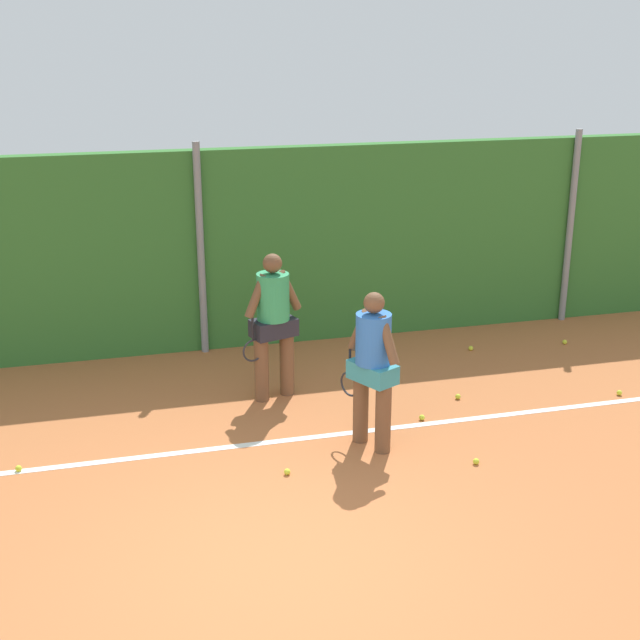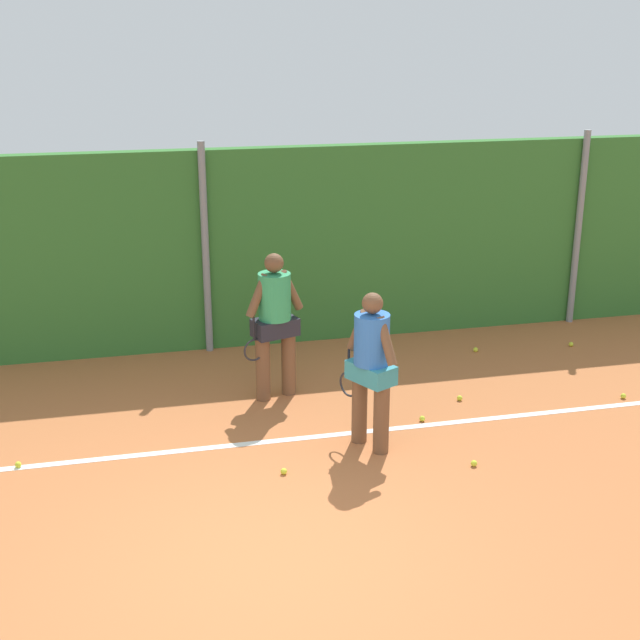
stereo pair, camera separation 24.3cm
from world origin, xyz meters
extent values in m
plane|color=#B76638|center=(0.00, 1.57, 0.00)|extent=(29.71, 29.71, 0.00)
cube|color=#33702D|center=(0.00, 5.36, 1.40)|extent=(19.31, 0.25, 2.80)
cylinder|color=gray|center=(0.00, 5.18, 1.46)|extent=(0.10, 0.10, 2.93)
cylinder|color=gray|center=(5.57, 5.18, 1.46)|extent=(0.10, 0.10, 2.93)
cube|color=white|center=(0.00, 2.19, 0.00)|extent=(14.11, 0.10, 0.01)
cylinder|color=brown|center=(1.46, 1.69, 0.38)|extent=(0.17, 0.17, 0.77)
cylinder|color=brown|center=(1.31, 1.99, 0.38)|extent=(0.17, 0.17, 0.77)
cube|color=teal|center=(1.39, 1.84, 0.87)|extent=(0.50, 0.59, 0.21)
cylinder|color=blue|center=(1.39, 1.84, 1.25)|extent=(0.38, 0.38, 0.55)
sphere|color=brown|center=(1.39, 1.84, 1.64)|extent=(0.22, 0.22, 0.22)
cylinder|color=brown|center=(1.48, 1.65, 1.29)|extent=(0.20, 0.29, 0.52)
cylinder|color=brown|center=(1.29, 2.03, 1.29)|extent=(0.20, 0.29, 0.52)
cylinder|color=black|center=(1.20, 2.08, 0.92)|extent=(0.03, 0.03, 0.28)
torus|color=#26262B|center=(1.20, 2.08, 0.65)|extent=(0.15, 0.26, 0.28)
cylinder|color=brown|center=(0.80, 3.45, 0.40)|extent=(0.18, 0.18, 0.80)
cylinder|color=brown|center=(0.46, 3.35, 0.40)|extent=(0.18, 0.18, 0.80)
cube|color=#23232D|center=(0.63, 3.40, 0.91)|extent=(0.60, 0.46, 0.21)
cylinder|color=#339E60|center=(0.63, 3.40, 1.30)|extent=(0.39, 0.39, 0.57)
sphere|color=brown|center=(0.63, 3.40, 1.71)|extent=(0.23, 0.23, 0.23)
cylinder|color=brown|center=(0.84, 3.47, 1.34)|extent=(0.32, 0.17, 0.54)
cylinder|color=brown|center=(0.42, 3.33, 1.34)|extent=(0.32, 0.17, 0.54)
cylinder|color=black|center=(0.35, 3.26, 0.96)|extent=(0.03, 0.03, 0.28)
torus|color=#26262B|center=(0.35, 3.26, 0.69)|extent=(0.28, 0.11, 0.28)
sphere|color=#CCDB33|center=(0.36, 1.44, 0.03)|extent=(0.07, 0.07, 0.07)
sphere|color=#CCDB33|center=(-2.32, 2.20, 0.03)|extent=(0.07, 0.07, 0.07)
sphere|color=#CCDB33|center=(2.32, 1.16, 0.03)|extent=(0.07, 0.07, 0.07)
sphere|color=#CCDB33|center=(2.80, 2.76, 0.03)|extent=(0.07, 0.07, 0.07)
sphere|color=#CCDB33|center=(2.16, 2.31, 0.03)|extent=(0.07, 0.07, 0.07)
sphere|color=#CCDB33|center=(5.05, 4.17, 0.03)|extent=(0.07, 0.07, 0.07)
sphere|color=#CCDB33|center=(4.79, 2.36, 0.03)|extent=(0.07, 0.07, 0.07)
sphere|color=#CCDB33|center=(3.64, 4.27, 0.03)|extent=(0.07, 0.07, 0.07)
camera|label=1|loc=(-1.30, -6.30, 4.39)|focal=48.82mm
camera|label=2|loc=(-1.06, -6.36, 4.39)|focal=48.82mm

